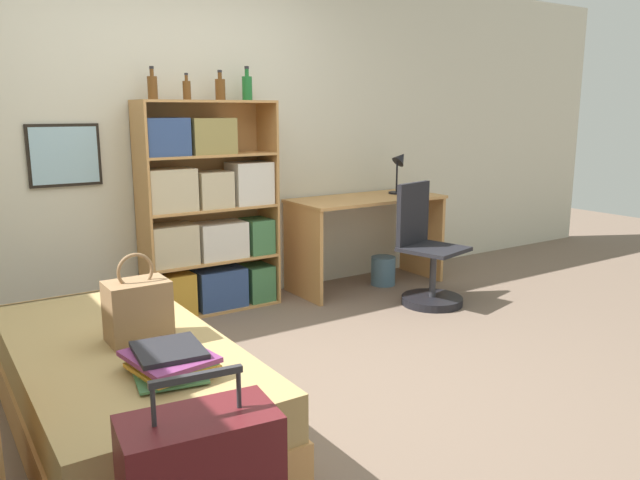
{
  "coord_description": "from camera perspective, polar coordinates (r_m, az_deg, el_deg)",
  "views": [
    {
      "loc": [
        -1.52,
        -2.78,
        1.5
      ],
      "look_at": [
        0.45,
        0.19,
        0.75
      ],
      "focal_mm": 35.0,
      "sensor_mm": 36.0,
      "label": 1
    }
  ],
  "objects": [
    {
      "name": "ground_plane",
      "position": [
        3.51,
        -4.59,
        -13.48
      ],
      "size": [
        14.0,
        14.0,
        0.0
      ],
      "primitive_type": "plane",
      "color": "#756051"
    },
    {
      "name": "bottle_clear",
      "position": [
        4.71,
        -9.11,
        13.5
      ],
      "size": [
        0.07,
        0.07,
        0.21
      ],
      "color": "brown",
      "rests_on": "bookcase"
    },
    {
      "name": "bookcase",
      "position": [
        4.69,
        -10.3,
        1.89
      ],
      "size": [
        1.01,
        0.33,
        1.56
      ],
      "color": "tan",
      "rests_on": "ground_plane"
    },
    {
      "name": "bottle_brown",
      "position": [
        4.59,
        -12.08,
        13.3
      ],
      "size": [
        0.06,
        0.06,
        0.18
      ],
      "color": "brown",
      "rests_on": "bookcase"
    },
    {
      "name": "bottle_blue",
      "position": [
        4.82,
        -6.68,
        13.69
      ],
      "size": [
        0.08,
        0.08,
        0.25
      ],
      "color": "#1E6B2D",
      "rests_on": "bookcase"
    },
    {
      "name": "desk_lamp",
      "position": [
        5.53,
        7.32,
        6.84
      ],
      "size": [
        0.19,
        0.14,
        0.39
      ],
      "color": "black",
      "rests_on": "desk"
    },
    {
      "name": "wall_back",
      "position": [
        4.73,
        -14.99,
        9.05
      ],
      "size": [
        10.0,
        0.09,
        2.6
      ],
      "color": "beige",
      "rests_on": "ground_plane"
    },
    {
      "name": "bottle_green",
      "position": [
        4.55,
        -15.07,
        13.37
      ],
      "size": [
        0.07,
        0.07,
        0.22
      ],
      "color": "brown",
      "rests_on": "bookcase"
    },
    {
      "name": "desk",
      "position": [
        5.31,
        4.25,
        1.47
      ],
      "size": [
        1.32,
        0.59,
        0.77
      ],
      "color": "tan",
      "rests_on": "ground_plane"
    },
    {
      "name": "waste_bin",
      "position": [
        5.45,
        5.79,
        -2.81
      ],
      "size": [
        0.21,
        0.21,
        0.25
      ],
      "color": "slate",
      "rests_on": "ground_plane"
    },
    {
      "name": "book_stack_on_bed",
      "position": [
        2.66,
        -13.56,
        -10.67
      ],
      "size": [
        0.35,
        0.4,
        0.11
      ],
      "color": "#7A336B",
      "rests_on": "bed"
    },
    {
      "name": "desk_chair",
      "position": [
        4.94,
        9.77,
        -2.32
      ],
      "size": [
        0.53,
        0.53,
        0.94
      ],
      "color": "black",
      "rests_on": "ground_plane"
    },
    {
      "name": "bed",
      "position": [
        3.17,
        -17.66,
        -12.61
      ],
      "size": [
        0.92,
        1.89,
        0.44
      ],
      "color": "tan",
      "rests_on": "ground_plane"
    },
    {
      "name": "handbag",
      "position": [
        3.03,
        -16.33,
        -6.16
      ],
      "size": [
        0.28,
        0.2,
        0.42
      ],
      "color": "#93704C",
      "rests_on": "bed"
    }
  ]
}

